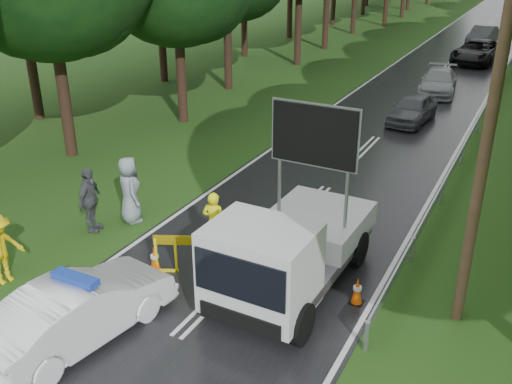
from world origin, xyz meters
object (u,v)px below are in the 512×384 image
Objects in this scene: police_sedan at (80,310)px; queue_car_fourth at (483,36)px; civilian at (249,262)px; queue_car_third at (477,52)px; barrier at (205,245)px; queue_car_first at (413,109)px; work_truck at (287,250)px; queue_car_second at (438,82)px; officer at (214,223)px.

queue_car_fourth is (2.63, 41.93, 0.02)m from police_sedan.
police_sedan is 3.81m from civilian.
queue_car_third is at bearing -85.75° from police_sedan.
barrier is 0.53× the size of queue_car_fourth.
queue_car_first reaches higher than barrier.
work_truck is 21.24m from queue_car_second.
officer reaches higher than police_sedan.
work_truck is 1.22× the size of queue_car_fourth.
queue_car_first is 23.16m from queue_car_fourth.
police_sedan is 1.01× the size of queue_car_fourth.
barrier is 1.32× the size of officer.
barrier is 21.44m from queue_car_second.
work_truck is at bearing -20.90° from barrier.
civilian is 39.04m from queue_car_fourth.
civilian is 0.53× the size of queue_car_first.
queue_car_fourth is at bearing 92.01° from work_truck.
queue_car_third is (0.75, 31.55, -0.24)m from civilian.
queue_car_second is (-0.57, 21.23, -0.51)m from work_truck.
civilian is (-0.65, -0.65, -0.16)m from work_truck.
queue_car_third is (3.21, 34.44, 0.05)m from police_sedan.
barrier is at bearing 166.21° from civilian.
queue_car_second is (0.08, 21.88, -0.35)m from civilian.
work_truck is 0.93m from civilian.
officer is at bearing -86.37° from queue_car_fourth.
work_truck reaches higher than queue_car_fourth.
queue_car_fourth is at bearing -102.05° from officer.
queue_car_third is at bearing 61.02° from barrier.
queue_car_third is at bearing 91.10° from work_truck.
queue_car_second is (1.92, 20.38, -0.24)m from officer.
civilian is at bearing -133.94° from work_truck.
queue_car_second is at bearing 60.91° from barrier.
queue_car_first is 15.69m from queue_car_third.
police_sedan is 2.24× the size of civilian.
police_sedan is at bearing -130.38° from barrier.
civilian is 21.88m from queue_car_second.
barrier is 15.46m from queue_car_first.
officer is 20.47m from queue_car_second.
police_sedan is at bearing -89.18° from queue_car_third.
queue_car_third is at bearing -103.92° from officer.
barrier is 38.57m from queue_car_fourth.
work_truck is 2.20m from barrier.
queue_car_fourth is at bearing 83.75° from queue_car_second.
police_sedan is 42.01m from queue_car_fourth.
work_truck is 15.25m from queue_car_first.
work_truck is at bearing -82.59° from queue_car_fourth.
police_sedan is at bearing -93.27° from queue_car_first.
officer is 30.16m from queue_car_third.
queue_car_first is 6.00m from queue_car_second.
queue_car_fourth reaches higher than queue_car_first.
barrier is at bearing -88.03° from queue_car_third.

